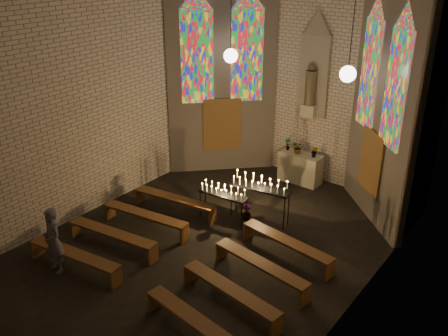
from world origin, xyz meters
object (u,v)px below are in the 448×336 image
at_px(votive_stand_right, 260,185).
at_px(visitor, 53,241).
at_px(altar, 300,168).
at_px(votive_stand_left, 223,192).
at_px(aisle_flower_pot, 246,212).

distance_m(votive_stand_right, visitor, 5.66).
height_order(altar, votive_stand_left, votive_stand_left).
height_order(altar, votive_stand_right, votive_stand_right).
relative_size(votive_stand_right, visitor, 1.07).
distance_m(altar, aisle_flower_pot, 3.17).
bearing_deg(votive_stand_left, altar, 77.97).
relative_size(aisle_flower_pot, votive_stand_right, 0.26).
bearing_deg(votive_stand_right, visitor, -125.96).
bearing_deg(votive_stand_left, aisle_flower_pot, 39.72).
xyz_separation_m(altar, votive_stand_left, (-0.46, -3.63, 0.43)).
distance_m(votive_stand_left, votive_stand_right, 1.06).
height_order(altar, aisle_flower_pot, altar).
bearing_deg(altar, votive_stand_left, -97.27).
relative_size(votive_stand_left, votive_stand_right, 0.83).
xyz_separation_m(aisle_flower_pot, votive_stand_left, (-0.48, -0.48, 0.70)).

